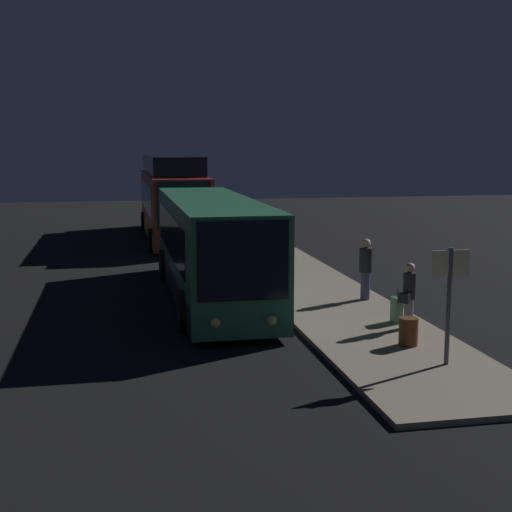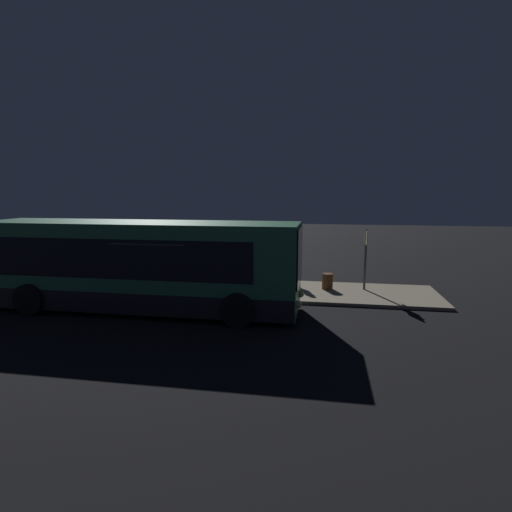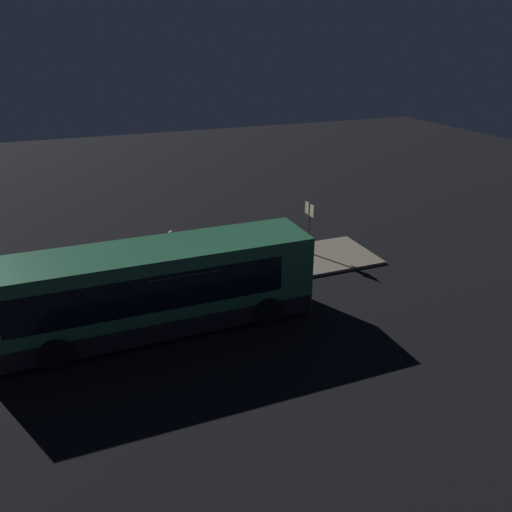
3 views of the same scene
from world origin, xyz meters
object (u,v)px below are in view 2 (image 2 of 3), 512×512
at_px(sign_post, 366,250).
at_px(trash_bin, 327,281).
at_px(passenger_waiting, 293,264).
at_px(suitcase, 279,277).
at_px(passenger_with_bags, 168,272).
at_px(bus_lead, 138,266).
at_px(passenger_boarding, 218,259).

height_order(sign_post, trash_bin, sign_post).
height_order(passenger_waiting, suitcase, passenger_waiting).
relative_size(passenger_with_bags, trash_bin, 2.41).
relative_size(suitcase, trash_bin, 1.39).
bearing_deg(passenger_waiting, suitcase, -33.17).
bearing_deg(sign_post, passenger_waiting, 172.03).
bearing_deg(bus_lead, sign_post, 25.99).
bearing_deg(passenger_boarding, trash_bin, 39.86).
bearing_deg(sign_post, bus_lead, -154.01).
height_order(passenger_boarding, trash_bin, passenger_boarding).
height_order(passenger_with_bags, suitcase, passenger_with_bags).
relative_size(bus_lead, suitcase, 12.32).
height_order(bus_lead, passenger_with_bags, bus_lead).
xyz_separation_m(passenger_with_bags, sign_post, (7.80, 1.83, 0.81)).
bearing_deg(trash_bin, passenger_waiting, 156.93).
bearing_deg(trash_bin, bus_lead, -150.44).
relative_size(passenger_waiting, sign_post, 0.67).
xyz_separation_m(passenger_waiting, sign_post, (2.98, -0.42, 0.73)).
height_order(bus_lead, passenger_boarding, bus_lead).
xyz_separation_m(bus_lead, suitcase, (4.43, 4.26, -1.09)).
xyz_separation_m(passenger_boarding, sign_post, (6.37, -0.51, 0.64)).
bearing_deg(passenger_waiting, trash_bin, 117.72).
bearing_deg(passenger_waiting, bus_lead, 1.46).
bearing_deg(trash_bin, sign_post, 8.08).
xyz_separation_m(bus_lead, passenger_waiting, (5.03, 4.32, -0.51)).
relative_size(passenger_boarding, passenger_with_bags, 1.17).
distance_m(passenger_boarding, sign_post, 6.43).
xyz_separation_m(passenger_boarding, trash_bin, (4.88, -0.72, -0.67)).
bearing_deg(bus_lead, suitcase, 43.87).
distance_m(suitcase, sign_post, 3.82).
bearing_deg(sign_post, suitcase, 174.36).
distance_m(passenger_boarding, passenger_with_bags, 2.74).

